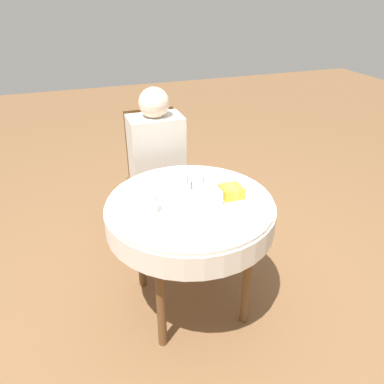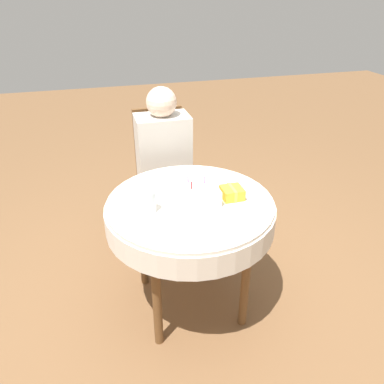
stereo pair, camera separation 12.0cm
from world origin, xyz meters
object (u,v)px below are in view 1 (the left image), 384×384
object	(u,v)px
birthday_cake	(194,192)
gift_box	(231,192)
chair	(155,173)
drinking_glass	(150,203)
person	(157,154)

from	to	relation	value
birthday_cake	gift_box	distance (m)	0.22
birthday_cake	gift_box	world-z (taller)	birthday_cake
chair	drinking_glass	bearing A→B (deg)	-105.14
person	chair	bearing A→B (deg)	90.00
drinking_glass	chair	bearing A→B (deg)	74.76
person	birthday_cake	size ratio (longest dim) A/B	4.96
chair	drinking_glass	xyz separation A→B (m)	(-0.24, -0.89, 0.28)
chair	birthday_cake	world-z (taller)	chair
chair	person	xyz separation A→B (m)	(-0.00, -0.10, 0.20)
gift_box	drinking_glass	bearing A→B (deg)	-177.77
gift_box	birthday_cake	bearing A→B (deg)	170.82
birthday_cake	drinking_glass	xyz separation A→B (m)	(-0.26, -0.05, 0.01)
person	gift_box	distance (m)	0.81
person	gift_box	size ratio (longest dim) A/B	9.93
birthday_cake	drinking_glass	size ratio (longest dim) A/B	2.08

